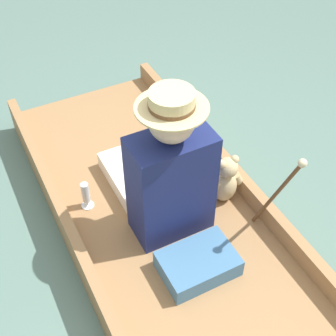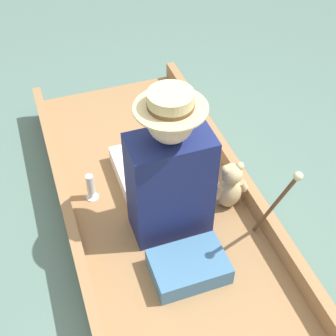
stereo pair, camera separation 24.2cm
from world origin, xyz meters
The scene contains 7 objects.
ground_plane centered at (0.00, 0.00, 0.00)m, with size 16.00×16.00×0.00m, color slate.
punt_boat centered at (0.00, 0.00, 0.08)m, with size 1.11×2.87×0.27m.
seat_cushion centered at (0.00, -0.36, 0.20)m, with size 0.39×0.27×0.11m.
seated_person centered at (0.02, 0.06, 0.49)m, with size 0.43×0.82×0.92m.
teddy_bear centered at (0.39, 0.01, 0.30)m, with size 0.24×0.14×0.34m.
wine_glass centered at (-0.36, 0.33, 0.25)m, with size 0.08×0.08×0.18m.
walking_cane centered at (0.46, -0.36, 0.55)m, with size 0.04×0.27×0.69m.
Camera 2 is at (-0.56, -1.62, 2.26)m, focal length 50.00 mm.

